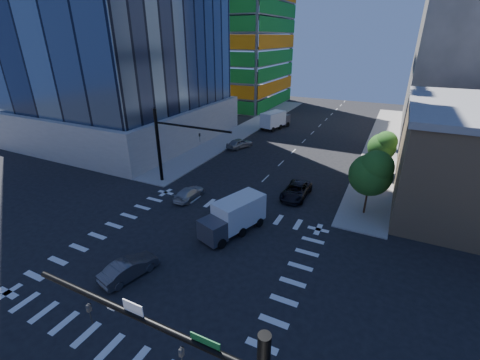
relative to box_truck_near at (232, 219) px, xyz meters
The scene contains 14 objects.
ground 5.45m from the box_truck_near, 110.45° to the right, with size 160.00×160.00×0.00m, color black.
road_markings 5.45m from the box_truck_near, 110.45° to the right, with size 20.00×20.00×0.01m, color silver.
sidewalk_ne 36.67m from the box_truck_near, 73.09° to the left, with size 5.00×60.00×0.15m, color #9C9893.
sidewalk_nw 37.91m from the box_truck_near, 112.24° to the left, with size 5.00×60.00×0.15m, color #9C9893.
construction_building 68.14m from the box_truck_near, 117.17° to the left, with size 25.16×34.50×70.60m.
signal_mast_nw 14.14m from the box_truck_near, 151.00° to the left, with size 10.20×0.40×9.00m.
tree_south 14.41m from the box_truck_near, 39.73° to the left, with size 4.16×4.16×6.82m.
tree_north 23.86m from the box_truck_near, 62.13° to the left, with size 3.54×3.52×5.78m.
car_nb_far 10.27m from the box_truck_near, 71.78° to the left, with size 2.53×5.50×1.53m, color black.
car_sb_near 8.57m from the box_truck_near, 151.46° to the left, with size 1.80×4.42×1.28m, color silver.
car_sb_mid 25.00m from the box_truck_near, 114.44° to the left, with size 1.89×4.70×1.60m, color gray.
car_sb_cross 9.69m from the box_truck_near, 115.68° to the right, with size 1.58×4.52×1.49m, color #47474B.
box_truck_near is the anchor object (origin of this frame).
box_truck_far 38.41m from the box_truck_near, 104.09° to the left, with size 4.30×6.95×3.39m.
Camera 1 is at (13.67, -17.50, 16.70)m, focal length 24.00 mm.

